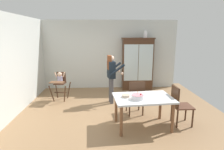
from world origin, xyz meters
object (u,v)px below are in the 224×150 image
at_px(high_chair_with_toddler, 60,81).
at_px(dining_chair_far_side, 136,95).
at_px(adult_person, 111,73).
at_px(dining_table, 143,101).
at_px(ceramic_vase, 145,35).
at_px(dining_chair_right_end, 179,103).
at_px(birthday_cake, 138,97).
at_px(serving_bowl, 126,96).
at_px(china_cabinet, 137,64).

distance_m(high_chair_with_toddler, dining_chair_far_side, 2.65).
distance_m(adult_person, dining_table, 1.80).
height_order(ceramic_vase, dining_chair_right_end, ceramic_vase).
bearing_deg(dining_table, dining_chair_right_end, 5.62).
bearing_deg(dining_chair_right_end, adult_person, 44.61).
height_order(ceramic_vase, dining_chair_far_side, ceramic_vase).
xyz_separation_m(birthday_cake, serving_bowl, (-0.25, 0.15, -0.03)).
relative_size(serving_bowl, dining_chair_right_end, 0.19).
bearing_deg(china_cabinet, serving_bowl, -104.71).
distance_m(adult_person, birthday_cake, 1.85).
xyz_separation_m(serving_bowl, dining_chair_right_end, (1.29, 0.07, -0.21)).
bearing_deg(adult_person, ceramic_vase, -53.20).
bearing_deg(china_cabinet, high_chair_with_toddler, -157.40).
distance_m(ceramic_vase, serving_bowl, 3.56).
bearing_deg(serving_bowl, dining_table, -2.91).
height_order(adult_person, dining_table, adult_person).
bearing_deg(dining_chair_far_side, china_cabinet, -107.24).
distance_m(china_cabinet, adult_person, 1.83).
distance_m(serving_bowl, dining_chair_right_end, 1.31).
bearing_deg(ceramic_vase, serving_bowl, -109.26).
xyz_separation_m(china_cabinet, dining_chair_right_end, (0.48, -3.03, -0.46)).
bearing_deg(high_chair_with_toddler, china_cabinet, 29.60).
relative_size(high_chair_with_toddler, adult_person, 0.62).
height_order(ceramic_vase, adult_person, ceramic_vase).
xyz_separation_m(china_cabinet, serving_bowl, (-0.81, -3.10, -0.25)).
relative_size(ceramic_vase, dining_table, 0.19).
relative_size(china_cabinet, ceramic_vase, 7.51).
xyz_separation_m(ceramic_vase, high_chair_with_toddler, (-3.04, -1.16, -1.49)).
bearing_deg(dining_table, china_cabinet, 82.55).
distance_m(adult_person, dining_chair_far_side, 1.22).
relative_size(dining_table, dining_chair_far_side, 1.47).
height_order(dining_table, dining_chair_right_end, dining_chair_right_end).
xyz_separation_m(adult_person, birthday_cake, (0.52, -1.77, -0.17)).
bearing_deg(adult_person, china_cabinet, -47.03).
bearing_deg(ceramic_vase, dining_table, -102.25).
xyz_separation_m(adult_person, dining_chair_right_end, (1.56, -1.55, -0.41)).
height_order(high_chair_with_toddler, dining_chair_right_end, dining_chair_right_end).
xyz_separation_m(china_cabinet, dining_chair_far_side, (-0.46, -2.45, -0.46)).
height_order(birthday_cake, serving_bowl, birthday_cake).
height_order(dining_table, dining_chair_far_side, dining_chair_far_side).
relative_size(dining_chair_far_side, dining_chair_right_end, 1.00).
bearing_deg(birthday_cake, ceramic_vase, 75.60).
xyz_separation_m(birthday_cake, dining_chair_right_end, (1.04, 0.22, -0.24)).
height_order(china_cabinet, high_chair_with_toddler, china_cabinet).
bearing_deg(adult_person, dining_chair_right_end, -145.70).
distance_m(birthday_cake, serving_bowl, 0.29).
xyz_separation_m(adult_person, serving_bowl, (0.27, -1.62, -0.20)).
height_order(adult_person, dining_chair_right_end, adult_person).
height_order(china_cabinet, ceramic_vase, ceramic_vase).
bearing_deg(dining_table, serving_bowl, 177.09).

